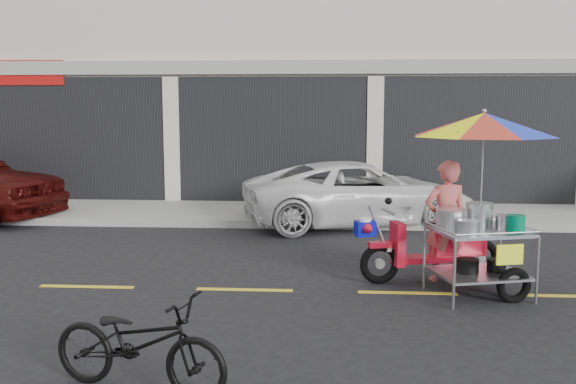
{
  "coord_description": "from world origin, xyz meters",
  "views": [
    {
      "loc": [
        -0.93,
        -7.65,
        2.26
      ],
      "look_at": [
        -1.5,
        0.6,
        1.15
      ],
      "focal_mm": 40.0,
      "sensor_mm": 36.0,
      "label": 1
    }
  ],
  "objects": [
    {
      "name": "ground",
      "position": [
        0.0,
        0.0,
        0.0
      ],
      "size": [
        90.0,
        90.0,
        0.0
      ],
      "primitive_type": "plane",
      "color": "black"
    },
    {
      "name": "sidewalk",
      "position": [
        0.0,
        5.5,
        0.07
      ],
      "size": [
        45.0,
        3.0,
        0.15
      ],
      "primitive_type": "cube",
      "color": "gray",
      "rests_on": "ground"
    },
    {
      "name": "shophouse_block",
      "position": [
        2.82,
        10.59,
        4.24
      ],
      "size": [
        36.0,
        8.11,
        10.4
      ],
      "color": "beige",
      "rests_on": "ground"
    },
    {
      "name": "centerline",
      "position": [
        0.0,
        0.0,
        0.0
      ],
      "size": [
        42.0,
        0.1,
        0.01
      ],
      "primitive_type": "cube",
      "color": "gold",
      "rests_on": "ground"
    },
    {
      "name": "white_pickup",
      "position": [
        -0.42,
        4.55,
        0.61
      ],
      "size": [
        4.78,
        3.21,
        1.22
      ],
      "primitive_type": "imported",
      "rotation": [
        0.0,
        0.0,
        1.87
      ],
      "color": "silver",
      "rests_on": "ground"
    },
    {
      "name": "near_bicycle",
      "position": [
        -2.44,
        -2.88,
        0.4
      ],
      "size": [
        1.62,
        0.91,
        0.81
      ],
      "primitive_type": "imported",
      "rotation": [
        0.0,
        0.0,
        1.31
      ],
      "color": "black",
      "rests_on": "ground"
    },
    {
      "name": "food_vendor_rig",
      "position": [
        0.72,
        0.24,
        1.4
      ],
      "size": [
        2.54,
        2.09,
        2.24
      ],
      "rotation": [
        0.0,
        0.0,
        0.26
      ],
      "color": "black",
      "rests_on": "ground"
    }
  ]
}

